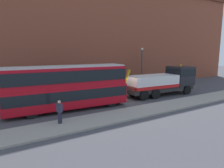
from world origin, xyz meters
The scene contains 7 objects.
ground_plane centered at (0.00, 0.00, 0.00)m, with size 120.00×120.00×0.00m, color #424247.
near_kerb centered at (0.00, -4.20, 0.07)m, with size 60.00×2.80×0.15m, color gray.
building_facade centered at (0.00, 8.09, 8.07)m, with size 60.00×1.50×16.00m.
recovery_tow_truck centered at (5.77, -0.18, 1.76)m, with size 10.21×3.17×3.67m.
double_decker_bus centered at (-6.28, -0.15, 2.23)m, with size 11.15×3.20×4.06m.
pedestrian_onlooker centered at (-8.15, -3.61, 0.99)m, with size 0.40×0.47×1.71m.
street_lamp centered at (7.29, 5.89, 3.47)m, with size 0.36×0.36×5.83m.
Camera 1 is at (-12.05, -17.41, 5.35)m, focal length 31.80 mm.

